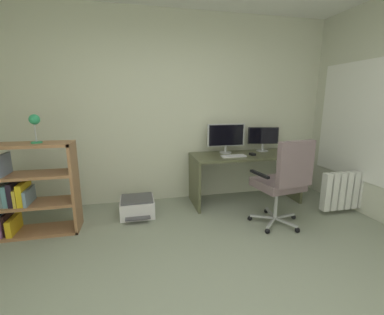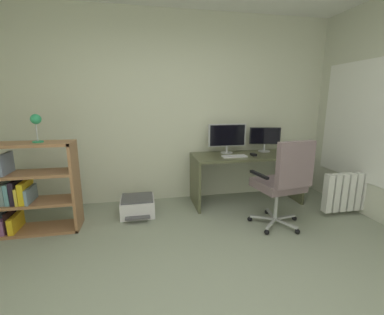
{
  "view_description": "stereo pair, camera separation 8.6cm",
  "coord_description": "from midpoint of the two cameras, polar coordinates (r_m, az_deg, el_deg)",
  "views": [
    {
      "loc": [
        -0.47,
        -1.4,
        1.49
      ],
      "look_at": [
        0.23,
        1.71,
        0.78
      ],
      "focal_mm": 24.03,
      "sensor_mm": 36.0,
      "label": 1
    },
    {
      "loc": [
        -0.39,
        -1.42,
        1.49
      ],
      "look_at": [
        0.23,
        1.71,
        0.78
      ],
      "focal_mm": 24.03,
      "sensor_mm": 36.0,
      "label": 2
    }
  ],
  "objects": [
    {
      "name": "desk_lamp",
      "position": [
        3.24,
        -30.66,
        6.74
      ],
      "size": [
        0.12,
        0.11,
        0.31
      ],
      "color": "#2C9D63",
      "rests_on": "bookshelf"
    },
    {
      "name": "radiator",
      "position": [
        4.09,
        33.2,
        -6.29
      ],
      "size": [
        0.95,
        0.1,
        0.51
      ],
      "color": "white",
      "rests_on": "ground"
    },
    {
      "name": "bookshelf",
      "position": [
        3.45,
        -32.55,
        -6.13
      ],
      "size": [
        0.91,
        0.34,
        1.04
      ],
      "color": "#9E6C45",
      "rests_on": "ground"
    },
    {
      "name": "desk",
      "position": [
        3.87,
        12.57,
        -1.99
      ],
      "size": [
        1.58,
        0.64,
        0.72
      ],
      "color": "#525438",
      "rests_on": "ground"
    },
    {
      "name": "computer_mouse",
      "position": [
        3.76,
        14.13,
        0.64
      ],
      "size": [
        0.07,
        0.1,
        0.03
      ],
      "primitive_type": "cube",
      "rotation": [
        0.0,
        0.0,
        0.09
      ],
      "color": "black",
      "rests_on": "desk"
    },
    {
      "name": "printer",
      "position": [
        3.54,
        -11.28,
        -10.52
      ],
      "size": [
        0.44,
        0.49,
        0.24
      ],
      "color": "white",
      "rests_on": "ground"
    },
    {
      "name": "monitor_secondary",
      "position": [
        4.09,
        16.45,
        4.35
      ],
      "size": [
        0.46,
        0.18,
        0.37
      ],
      "color": "#B2B5B7",
      "rests_on": "desk"
    },
    {
      "name": "monitor_main",
      "position": [
        3.84,
        8.45,
        4.7
      ],
      "size": [
        0.57,
        0.18,
        0.43
      ],
      "color": "#B2B5B7",
      "rests_on": "desk"
    },
    {
      "name": "window_pane",
      "position": [
        4.0,
        35.73,
        6.38
      ],
      "size": [
        0.01,
        1.59,
        1.47
      ],
      "primitive_type": "cube",
      "color": "white"
    },
    {
      "name": "wall_back",
      "position": [
        3.85,
        -4.88,
        10.5
      ],
      "size": [
        4.96,
        0.1,
        2.71
      ],
      "primitive_type": "cube",
      "color": "beige",
      "rests_on": "ground"
    },
    {
      "name": "office_chair",
      "position": [
        3.15,
        20.41,
        -4.65
      ],
      "size": [
        0.63,
        0.65,
        1.07
      ],
      "color": "#B7BABC",
      "rests_on": "ground"
    },
    {
      "name": "keyboard",
      "position": [
        3.63,
        10.04,
        0.27
      ],
      "size": [
        0.34,
        0.14,
        0.02
      ],
      "primitive_type": "cube",
      "rotation": [
        0.0,
        0.0,
        0.02
      ],
      "color": "silver",
      "rests_on": "desk"
    },
    {
      "name": "window_frame",
      "position": [
        3.99,
        35.67,
        6.38
      ],
      "size": [
        0.02,
        1.67,
        1.55
      ],
      "primitive_type": "cube",
      "color": "white"
    }
  ]
}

